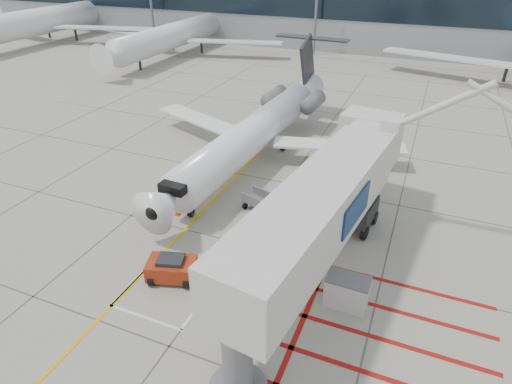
% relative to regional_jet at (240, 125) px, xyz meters
% --- Properties ---
extents(ground_plane, '(260.00, 260.00, 0.00)m').
position_rel_regional_jet_xyz_m(ground_plane, '(3.92, -12.37, -3.88)').
color(ground_plane, gray).
rests_on(ground_plane, ground).
extents(regional_jet, '(25.19, 30.95, 7.76)m').
position_rel_regional_jet_xyz_m(regional_jet, '(0.00, 0.00, 0.00)').
color(regional_jet, white).
rests_on(regional_jet, ground_plane).
extents(jet_bridge, '(12.25, 21.39, 8.11)m').
position_rel_regional_jet_xyz_m(jet_bridge, '(8.60, -10.32, 0.17)').
color(jet_bridge, silver).
rests_on(jet_bridge, ground_plane).
extents(pushback_tug, '(2.82, 2.20, 1.44)m').
position_rel_regional_jet_xyz_m(pushback_tug, '(1.69, -12.48, -3.16)').
color(pushback_tug, '#9D290F').
rests_on(pushback_tug, ground_plane).
extents(baggage_cart, '(2.36, 1.86, 1.30)m').
position_rel_regional_jet_xyz_m(baggage_cart, '(3.38, -4.52, -3.23)').
color(baggage_cart, '#59595E').
rests_on(baggage_cart, ground_plane).
extents(ground_power_unit, '(2.07, 1.23, 1.62)m').
position_rel_regional_jet_xyz_m(ground_power_unit, '(10.55, -10.83, -3.07)').
color(ground_power_unit, '#BAB7B1').
rests_on(ground_power_unit, ground_plane).
extents(cone_nose, '(0.40, 0.40, 0.55)m').
position_rel_regional_jet_xyz_m(cone_nose, '(-1.35, -7.12, -3.61)').
color(cone_nose, '#DE4D0B').
rests_on(cone_nose, ground_plane).
extents(cone_side, '(0.38, 0.38, 0.53)m').
position_rel_regional_jet_xyz_m(cone_side, '(7.29, -4.48, -3.62)').
color(cone_side, orange).
rests_on(cone_side, ground_plane).
extents(terminal_building, '(180.00, 28.00, 14.00)m').
position_rel_regional_jet_xyz_m(terminal_building, '(13.92, 57.63, 3.12)').
color(terminal_building, gray).
rests_on(terminal_building, ground_plane).
extents(terminal_glass_band, '(180.00, 0.10, 6.00)m').
position_rel_regional_jet_xyz_m(terminal_glass_band, '(13.92, 43.58, 4.12)').
color(terminal_glass_band, black).
rests_on(terminal_glass_band, ground_plane).
extents(bg_aircraft_a, '(38.62, 42.91, 12.87)m').
position_rel_regional_jet_xyz_m(bg_aircraft_a, '(-52.20, 33.63, 2.55)').
color(bg_aircraft_a, silver).
rests_on(bg_aircraft_a, ground_plane).
extents(bg_aircraft_b, '(32.70, 36.33, 10.90)m').
position_rel_regional_jet_xyz_m(bg_aircraft_b, '(-25.66, 33.63, 1.57)').
color(bg_aircraft_b, silver).
rests_on(bg_aircraft_b, ground_plane).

